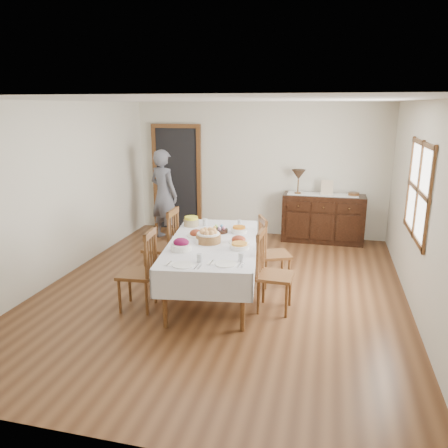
% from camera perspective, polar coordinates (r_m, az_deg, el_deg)
% --- Properties ---
extents(ground, '(6.00, 6.00, 0.00)m').
position_cam_1_polar(ground, '(6.25, -0.22, -8.66)').
color(ground, brown).
extents(room_shell, '(5.02, 6.02, 2.65)m').
position_cam_1_polar(room_shell, '(6.23, -0.60, 6.99)').
color(room_shell, silver).
rests_on(room_shell, ground).
extents(dining_table, '(1.47, 2.41, 0.78)m').
position_cam_1_polar(dining_table, '(5.88, -1.45, -3.11)').
color(dining_table, silver).
rests_on(dining_table, ground).
extents(chair_left_near, '(0.47, 0.47, 1.05)m').
position_cam_1_polar(chair_left_near, '(5.64, -10.81, -5.86)').
color(chair_left_near, brown).
rests_on(chair_left_near, ground).
extents(chair_left_far, '(0.45, 0.45, 1.09)m').
position_cam_1_polar(chair_left_far, '(6.52, -7.81, -2.62)').
color(chair_left_far, brown).
rests_on(chair_left_far, ground).
extents(chair_right_near, '(0.45, 0.45, 1.04)m').
position_cam_1_polar(chair_right_near, '(5.54, 6.15, -6.11)').
color(chair_right_near, brown).
rests_on(chair_right_near, ground).
extents(chair_right_far, '(0.55, 0.55, 1.01)m').
position_cam_1_polar(chair_right_far, '(6.33, 6.21, -3.49)').
color(chair_right_far, brown).
rests_on(chair_right_far, ground).
extents(sideboard, '(1.52, 0.55, 0.91)m').
position_cam_1_polar(sideboard, '(8.52, 12.80, 0.75)').
color(sideboard, black).
rests_on(sideboard, ground).
extents(person, '(0.68, 0.57, 1.86)m').
position_cam_1_polar(person, '(8.50, -7.88, 4.20)').
color(person, slate).
rests_on(person, ground).
extents(bread_basket, '(0.33, 0.33, 0.19)m').
position_cam_1_polar(bread_basket, '(5.78, -2.05, -1.64)').
color(bread_basket, brown).
rests_on(bread_basket, dining_table).
extents(egg_basket, '(0.25, 0.25, 0.10)m').
position_cam_1_polar(egg_basket, '(6.24, -0.63, -0.79)').
color(egg_basket, black).
rests_on(egg_basket, dining_table).
extents(ham_platter_a, '(0.27, 0.27, 0.11)m').
position_cam_1_polar(ham_platter_a, '(6.08, -3.63, -1.29)').
color(ham_platter_a, white).
rests_on(ham_platter_a, dining_table).
extents(ham_platter_b, '(0.27, 0.27, 0.11)m').
position_cam_1_polar(ham_platter_b, '(5.79, 1.92, -2.12)').
color(ham_platter_b, white).
rests_on(ham_platter_b, dining_table).
extents(beet_bowl, '(0.26, 0.26, 0.16)m').
position_cam_1_polar(beet_bowl, '(5.50, -5.61, -2.76)').
color(beet_bowl, white).
rests_on(beet_bowl, dining_table).
extents(carrot_bowl, '(0.22, 0.22, 0.10)m').
position_cam_1_polar(carrot_bowl, '(6.23, 1.98, -0.75)').
color(carrot_bowl, white).
rests_on(carrot_bowl, dining_table).
extents(pineapple_bowl, '(0.23, 0.23, 0.14)m').
position_cam_1_polar(pineapple_bowl, '(6.59, -4.30, 0.33)').
color(pineapple_bowl, tan).
rests_on(pineapple_bowl, dining_table).
extents(casserole_dish, '(0.25, 0.25, 0.08)m').
position_cam_1_polar(casserole_dish, '(5.54, 2.03, -2.88)').
color(casserole_dish, white).
rests_on(casserole_dish, dining_table).
extents(butter_dish, '(0.15, 0.11, 0.07)m').
position_cam_1_polar(butter_dish, '(5.73, -2.96, -2.26)').
color(butter_dish, white).
rests_on(butter_dish, dining_table).
extents(setting_left, '(0.44, 0.31, 0.10)m').
position_cam_1_polar(setting_left, '(5.02, -4.68, -5.05)').
color(setting_left, white).
rests_on(setting_left, dining_table).
extents(setting_right, '(0.44, 0.31, 0.10)m').
position_cam_1_polar(setting_right, '(5.04, 0.86, -4.92)').
color(setting_right, white).
rests_on(setting_right, dining_table).
extents(glass_far_a, '(0.07, 0.07, 0.11)m').
position_cam_1_polar(glass_far_a, '(6.59, -2.47, 0.23)').
color(glass_far_a, silver).
rests_on(glass_far_a, dining_table).
extents(glass_far_b, '(0.06, 0.06, 0.11)m').
position_cam_1_polar(glass_far_b, '(6.50, 2.03, 0.05)').
color(glass_far_b, silver).
rests_on(glass_far_b, dining_table).
extents(runner, '(1.30, 0.35, 0.01)m').
position_cam_1_polar(runner, '(8.43, 12.77, 3.80)').
color(runner, white).
rests_on(runner, sideboard).
extents(table_lamp, '(0.26, 0.26, 0.46)m').
position_cam_1_polar(table_lamp, '(8.35, 9.71, 6.29)').
color(table_lamp, brown).
rests_on(table_lamp, sideboard).
extents(picture_frame, '(0.22, 0.08, 0.28)m').
position_cam_1_polar(picture_frame, '(8.38, 13.31, 4.63)').
color(picture_frame, '#C6B092').
rests_on(picture_frame, sideboard).
extents(deco_bowl, '(0.20, 0.20, 0.06)m').
position_cam_1_polar(deco_bowl, '(8.46, 16.57, 3.75)').
color(deco_bowl, brown).
rests_on(deco_bowl, sideboard).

